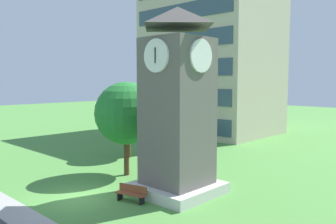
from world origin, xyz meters
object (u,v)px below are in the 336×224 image
object	(u,v)px
tree_streetside	(126,113)
tree_near_tower	(129,114)
clock_tower	(177,112)
park_bench	(131,193)

from	to	relation	value
tree_streetside	tree_near_tower	distance (m)	5.70
tree_streetside	tree_near_tower	bearing A→B (deg)	138.20
clock_tower	tree_near_tower	world-z (taller)	clock_tower
clock_tower	tree_streetside	world-z (taller)	clock_tower
park_bench	tree_streetside	bearing A→B (deg)	142.96
park_bench	tree_near_tower	bearing A→B (deg)	140.53
clock_tower	tree_streetside	xyz separation A→B (m)	(-5.18, 0.49, -0.46)
tree_near_tower	tree_streetside	bearing A→B (deg)	-41.80
clock_tower	park_bench	distance (m)	5.21
park_bench	tree_near_tower	distance (m)	11.59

